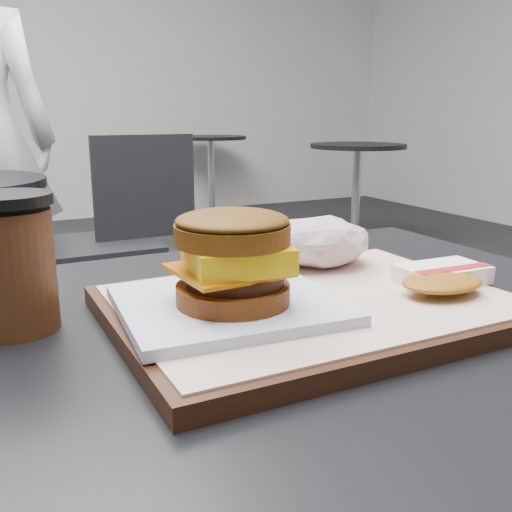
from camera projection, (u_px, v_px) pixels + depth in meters
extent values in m
cube|color=black|center=(272.00, 337.00, 0.56)|extent=(0.80, 0.60, 0.04)
cube|color=black|center=(313.00, 307.00, 0.55)|extent=(0.38, 0.28, 0.02)
cube|color=beige|center=(313.00, 298.00, 0.55)|extent=(0.36, 0.26, 0.00)
cube|color=white|center=(228.00, 305.00, 0.51)|extent=(0.20, 0.18, 0.01)
cylinder|color=#69320F|center=(233.00, 293.00, 0.50)|extent=(0.11, 0.11, 0.02)
cylinder|color=black|center=(235.00, 278.00, 0.50)|extent=(0.09, 0.09, 0.01)
cube|color=#CC6006|center=(228.00, 270.00, 0.49)|extent=(0.09, 0.09, 0.00)
cube|color=yellow|center=(237.00, 256.00, 0.49)|extent=(0.09, 0.09, 0.02)
cylinder|color=brown|center=(232.00, 234.00, 0.49)|extent=(0.11, 0.11, 0.02)
ellipsoid|color=brown|center=(232.00, 220.00, 0.48)|extent=(0.11, 0.11, 0.02)
cube|color=white|center=(442.00, 274.00, 0.59)|extent=(0.09, 0.06, 0.02)
cube|color=#B5181B|center=(454.00, 269.00, 0.58)|extent=(0.09, 0.02, 0.00)
ellipsoid|color=#B36E1C|center=(442.00, 282.00, 0.55)|extent=(0.09, 0.06, 0.01)
cylinder|color=#452210|center=(11.00, 271.00, 0.51)|extent=(0.08, 0.08, 0.11)
cylinder|color=black|center=(3.00, 199.00, 0.49)|extent=(0.08, 0.08, 0.01)
cylinder|color=#ADADB3|center=(103.00, 306.00, 2.25)|extent=(0.06, 0.06, 0.44)
cube|color=black|center=(99.00, 247.00, 2.19)|extent=(0.42, 0.42, 0.04)
cube|color=black|center=(145.00, 187.00, 2.22)|extent=(0.40, 0.03, 0.40)
cylinder|color=black|center=(354.00, 248.00, 4.12)|extent=(0.40, 0.40, 0.02)
cylinder|color=#A5A5AA|center=(356.00, 198.00, 4.04)|extent=(0.06, 0.06, 0.70)
cylinder|color=black|center=(358.00, 146.00, 3.95)|extent=(0.66, 0.66, 0.03)
cylinder|color=black|center=(212.00, 215.00, 5.42)|extent=(0.40, 0.40, 0.02)
cylinder|color=#A5A5AA|center=(211.00, 177.00, 5.33)|extent=(0.06, 0.06, 0.70)
cylinder|color=black|center=(211.00, 138.00, 5.24)|extent=(0.66, 0.66, 0.03)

